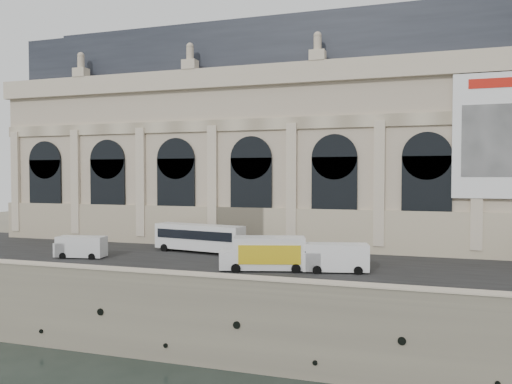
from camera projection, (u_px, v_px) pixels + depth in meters
ground at (212, 369)px, 38.44m from camera, size 260.00×260.00×0.00m
quay at (306, 258)px, 71.68m from camera, size 160.00×70.00×6.00m
street at (264, 261)px, 51.57m from camera, size 160.00×24.00×0.06m
parapet at (215, 282)px, 38.78m from camera, size 160.00×1.40×1.21m
museum at (258, 140)px, 68.96m from camera, size 69.00×18.70×29.10m
bus_left at (199, 237)px, 57.00m from camera, size 11.24×4.17×3.24m
van_b at (79, 247)px, 53.51m from camera, size 5.53×2.87×2.35m
van_c at (332, 258)px, 45.69m from camera, size 6.27×3.48×2.64m
box_truck at (265, 254)px, 46.44m from camera, size 8.25×4.55×3.17m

